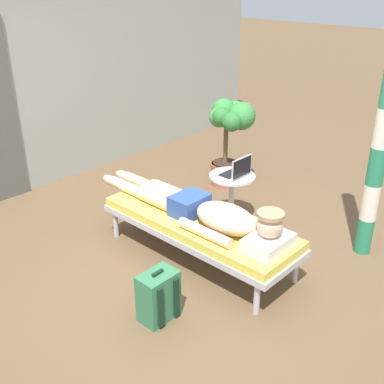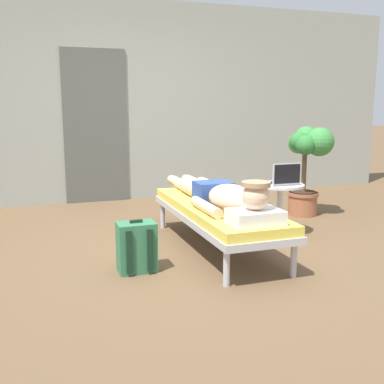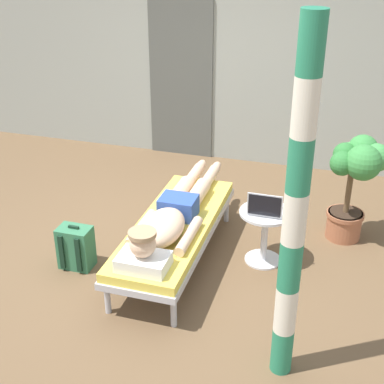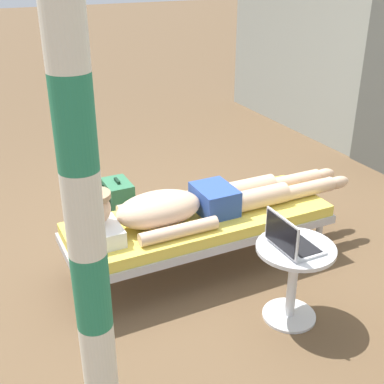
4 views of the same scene
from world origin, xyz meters
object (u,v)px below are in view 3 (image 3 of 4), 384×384
Objects in this scene: lounge_chair at (175,229)px; porch_post at (295,218)px; person_reclining at (171,217)px; potted_plant at (356,174)px; laptop at (266,208)px; backpack at (76,247)px; side_table at (265,228)px.

lounge_chair is 0.79× the size of porch_post.
potted_plant is at bearing 32.33° from person_reclining.
laptop reaches higher than backpack.
side_table is (0.79, 0.24, 0.01)m from lounge_chair.
person_reclining is 1.81m from potted_plant.
potted_plant is at bearing 27.31° from backpack.
lounge_chair is at bearing 136.93° from porch_post.
laptop reaches higher than lounge_chair.
laptop is (-0.00, -0.05, 0.23)m from side_table.
laptop reaches higher than person_reclining.
side_table is at bearing 90.00° from laptop.
backpack is 2.70m from potted_plant.
potted_plant is at bearing 43.07° from laptop.
laptop is 1.75m from backpack.
porch_post is at bearing -100.62° from potted_plant.
side_table reaches higher than lounge_chair.
porch_post is (0.36, -1.32, 0.88)m from side_table.
porch_post reaches higher than backpack.
side_table is at bearing -139.15° from potted_plant.
potted_plant is (1.52, 0.88, 0.36)m from lounge_chair.
lounge_chair is 1.83× the size of potted_plant.
person_reclining is 4.15× the size of side_table.
side_table is at bearing 19.77° from backpack.
person_reclining is at bearing -90.00° from lounge_chair.
lounge_chair is 1.81m from porch_post.
porch_post is at bearing -73.99° from laptop.
lounge_chair is at bearing -150.02° from potted_plant.
backpack is (-0.83, -0.25, -0.32)m from person_reclining.
person_reclining is 5.12× the size of backpack.
person_reclining reaches higher than lounge_chair.
person_reclining is 1.68m from porch_post.
potted_plant is at bearing 40.85° from side_table.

